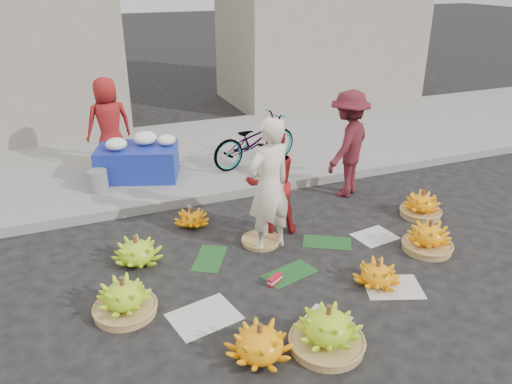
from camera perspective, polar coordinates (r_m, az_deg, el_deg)
name	(u,v)px	position (r m, az deg, el deg)	size (l,w,h in m)	color
ground	(290,264)	(6.36, 3.90, -8.21)	(80.00, 80.00, 0.00)	black
curb	(232,192)	(8.12, -2.77, -0.02)	(40.00, 0.25, 0.15)	gray
sidewalk	(197,153)	(9.99, -6.78, 4.49)	(40.00, 4.00, 0.12)	gray
building_right	(321,5)	(14.31, 7.41, 20.40)	(5.00, 3.00, 5.00)	#9F9382
newspaper_scatter	(321,299)	(5.77, 7.40, -12.08)	(3.20, 1.80, 0.00)	silver
banana_leaves	(276,257)	(6.47, 2.33, -7.48)	(2.00, 1.00, 0.00)	#17451D
banana_bunch_0	(124,298)	(5.60, -14.85, -11.63)	(0.66, 0.66, 0.46)	#A07A43
banana_bunch_1	(260,343)	(4.91, 0.42, -16.84)	(0.76, 0.76, 0.39)	#FFA60C
banana_bunch_2	(328,329)	(5.04, 8.19, -15.26)	(0.84, 0.84, 0.49)	#A07A43
banana_bunch_3	(377,274)	(6.07, 13.70, -9.04)	(0.69, 0.69, 0.33)	#FFA60C
banana_bunch_4	(428,237)	(6.93, 19.11, -4.89)	(0.64, 0.64, 0.44)	#A07A43
banana_bunch_5	(421,205)	(7.84, 18.39, -1.43)	(0.59, 0.59, 0.42)	#A07A43
banana_bunch_6	(137,251)	(6.46, -13.49, -6.56)	(0.73, 0.73, 0.38)	#88C21B
banana_bunch_7	(192,218)	(7.24, -7.34, -2.98)	(0.56, 0.56, 0.29)	#FFA60C
basket_spare	(261,241)	(6.78, 0.55, -5.64)	(0.50, 0.50, 0.06)	#A07A43
incense_stack	(275,280)	(5.97, 2.15, -9.97)	(0.22, 0.07, 0.09)	red
vendor_cream	(269,186)	(6.29, 1.49, 0.69)	(0.65, 0.43, 1.78)	white
vendor_red	(272,182)	(6.76, 1.80, 1.13)	(0.73, 0.57, 1.50)	#A71E19
man_striped	(348,144)	(8.06, 10.47, 5.40)	(1.11, 0.64, 1.72)	maroon
flower_table	(138,160)	(8.72, -13.31, 3.63)	(1.51, 1.20, 0.76)	navy
grey_bucket	(98,181)	(8.36, -17.60, 1.21)	(0.31, 0.31, 0.35)	gray
flower_vendor	(109,123)	(9.16, -16.47, 7.52)	(0.79, 0.51, 1.61)	#A71E19
bicycle	(255,140)	(9.01, -0.14, 5.91)	(1.73, 0.60, 0.91)	gray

